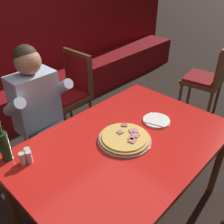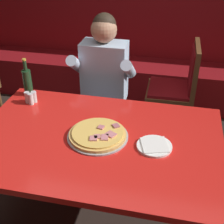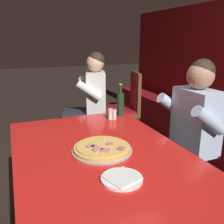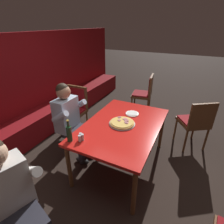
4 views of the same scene
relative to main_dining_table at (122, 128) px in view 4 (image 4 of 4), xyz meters
The scene contains 15 objects.
ground_plane 0.68m from the main_dining_table, ahead, with size 24.00×24.00×0.00m, color black.
booth_wall_panel 2.20m from the main_dining_table, 90.00° to the left, with size 6.80×0.16×1.90m, color maroon.
booth_bench 1.91m from the main_dining_table, 90.00° to the left, with size 6.46×0.48×0.46m, color maroon.
main_dining_table is the anchor object (origin of this frame).
pizza 0.09m from the main_dining_table, 58.03° to the left, with size 0.38×0.38×0.05m.
plate_white_paper 0.37m from the main_dining_table, ahead, with size 0.21×0.21×0.02m.
beer_bottle 0.80m from the main_dining_table, 146.34° to the left, with size 0.07×0.07×0.29m.
shaker_parmesan 0.69m from the main_dining_table, 152.44° to the left, with size 0.04×0.04×0.09m.
shaker_black_pepper 0.66m from the main_dining_table, 149.19° to the left, with size 0.04×0.04×0.09m.
shaker_red_pepper_flakes 0.65m from the main_dining_table, 152.38° to the left, with size 0.04×0.04×0.09m.
diner_seated_blue_shirt 0.81m from the main_dining_table, 101.41° to the left, with size 0.53×0.53×1.27m.
dining_chair_near_left 1.85m from the main_dining_table, ahead, with size 0.50×0.50×0.99m.
dining_chair_far_right 1.36m from the main_dining_table, 45.30° to the right, with size 0.61×0.61×0.93m.
dining_chair_side_aisle 1.32m from the main_dining_table, 68.67° to the left, with size 0.45×0.45×0.96m.
diner_standing_companion 1.54m from the main_dining_table, 165.33° to the left, with size 0.60×0.61×1.27m.
Camera 4 is at (-2.00, -0.81, 2.05)m, focal length 28.00 mm.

